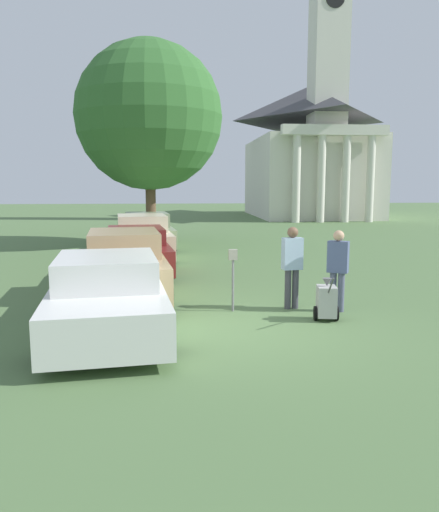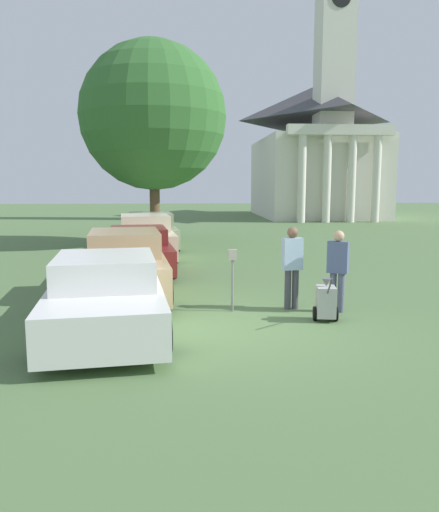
{
  "view_description": "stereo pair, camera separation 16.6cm",
  "coord_description": "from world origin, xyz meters",
  "px_view_note": "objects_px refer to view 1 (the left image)",
  "views": [
    {
      "loc": [
        -1.28,
        -8.98,
        2.66
      ],
      "look_at": [
        -0.36,
        1.78,
        1.1
      ],
      "focal_mm": 35.0,
      "sensor_mm": 36.0,
      "label": 1
    },
    {
      "loc": [
        -1.12,
        -9.0,
        2.66
      ],
      "look_at": [
        -0.36,
        1.78,
        1.1
      ],
      "focal_mm": 35.0,
      "sensor_mm": 36.0,
      "label": 2
    }
  ],
  "objects_px": {
    "person_worker": "(292,262)",
    "church": "(310,141)",
    "equipment_cart": "(326,301)",
    "person_supervisor": "(338,266)",
    "parked_car_white": "(107,296)",
    "parked_car_cream": "(142,238)",
    "parked_car_maroon": "(136,250)",
    "parked_car_tan": "(124,265)",
    "parking_meter": "(233,268)",
    "parked_car_sage": "(147,231)"
  },
  "relations": [
    {
      "from": "parked_car_tan",
      "to": "church",
      "type": "relative_size",
      "value": 0.2
    },
    {
      "from": "parking_meter",
      "to": "equipment_cart",
      "type": "xyz_separation_m",
      "value": [
        1.75,
        -0.86,
        -0.53
      ]
    },
    {
      "from": "parked_car_cream",
      "to": "person_worker",
      "type": "xyz_separation_m",
      "value": [
        3.71,
        -7.84,
        0.29
      ]
    },
    {
      "from": "parked_car_white",
      "to": "person_supervisor",
      "type": "distance_m",
      "value": 4.74
    },
    {
      "from": "person_supervisor",
      "to": "equipment_cart",
      "type": "bearing_deg",
      "value": 87.31
    },
    {
      "from": "parking_meter",
      "to": "church",
      "type": "xyz_separation_m",
      "value": [
        9.75,
        30.42,
        5.22
      ]
    },
    {
      "from": "parked_car_tan",
      "to": "church",
      "type": "distance_m",
      "value": 31.58
    },
    {
      "from": "parked_car_cream",
      "to": "person_worker",
      "type": "height_order",
      "value": "person_worker"
    },
    {
      "from": "parked_car_white",
      "to": "church",
      "type": "distance_m",
      "value": 34.33
    },
    {
      "from": "parked_car_white",
      "to": "church",
      "type": "xyz_separation_m",
      "value": [
        12.18,
        31.63,
        5.49
      ]
    },
    {
      "from": "equipment_cart",
      "to": "person_supervisor",
      "type": "bearing_deg",
      "value": 66.44
    },
    {
      "from": "parked_car_sage",
      "to": "person_worker",
      "type": "xyz_separation_m",
      "value": [
        3.71,
        -10.92,
        0.34
      ]
    },
    {
      "from": "person_supervisor",
      "to": "church",
      "type": "bearing_deg",
      "value": -74.37
    },
    {
      "from": "parked_car_maroon",
      "to": "parked_car_sage",
      "type": "height_order",
      "value": "parked_car_sage"
    },
    {
      "from": "parked_car_white",
      "to": "parked_car_sage",
      "type": "relative_size",
      "value": 0.93
    },
    {
      "from": "parked_car_cream",
      "to": "church",
      "type": "relative_size",
      "value": 0.2
    },
    {
      "from": "parked_car_maroon",
      "to": "parking_meter",
      "type": "bearing_deg",
      "value": -72.02
    },
    {
      "from": "parked_car_cream",
      "to": "parking_meter",
      "type": "relative_size",
      "value": 3.96
    },
    {
      "from": "parked_car_maroon",
      "to": "person_supervisor",
      "type": "relative_size",
      "value": 3.09
    },
    {
      "from": "parked_car_tan",
      "to": "church",
      "type": "height_order",
      "value": "church"
    },
    {
      "from": "person_worker",
      "to": "parking_meter",
      "type": "bearing_deg",
      "value": -3.7
    },
    {
      "from": "parked_car_maroon",
      "to": "person_worker",
      "type": "height_order",
      "value": "person_worker"
    },
    {
      "from": "parked_car_white",
      "to": "parked_car_cream",
      "type": "height_order",
      "value": "parked_car_cream"
    },
    {
      "from": "parked_car_white",
      "to": "parked_car_sage",
      "type": "height_order",
      "value": "parked_car_sage"
    },
    {
      "from": "parking_meter",
      "to": "person_worker",
      "type": "distance_m",
      "value": 1.29
    },
    {
      "from": "parked_car_tan",
      "to": "equipment_cart",
      "type": "height_order",
      "value": "parked_car_tan"
    },
    {
      "from": "parked_car_white",
      "to": "parked_car_tan",
      "type": "relative_size",
      "value": 0.98
    },
    {
      "from": "parked_car_maroon",
      "to": "parking_meter",
      "type": "height_order",
      "value": "parked_car_maroon"
    },
    {
      "from": "parking_meter",
      "to": "person_worker",
      "type": "xyz_separation_m",
      "value": [
        1.28,
        0.12,
        0.09
      ]
    },
    {
      "from": "person_worker",
      "to": "church",
      "type": "height_order",
      "value": "church"
    },
    {
      "from": "parked_car_white",
      "to": "person_worker",
      "type": "distance_m",
      "value": 3.96
    },
    {
      "from": "parked_car_maroon",
      "to": "church",
      "type": "height_order",
      "value": "church"
    },
    {
      "from": "parked_car_maroon",
      "to": "person_worker",
      "type": "relative_size",
      "value": 3.0
    },
    {
      "from": "parked_car_white",
      "to": "person_supervisor",
      "type": "bearing_deg",
      "value": 5.65
    },
    {
      "from": "parked_car_white",
      "to": "parked_car_sage",
      "type": "distance_m",
      "value": 12.25
    },
    {
      "from": "parked_car_maroon",
      "to": "parked_car_cream",
      "type": "height_order",
      "value": "parked_car_cream"
    },
    {
      "from": "parked_car_tan",
      "to": "person_supervisor",
      "type": "relative_size",
      "value": 3.03
    },
    {
      "from": "parked_car_tan",
      "to": "person_worker",
      "type": "bearing_deg",
      "value": -31.07
    },
    {
      "from": "parked_car_sage",
      "to": "church",
      "type": "bearing_deg",
      "value": 50.89
    },
    {
      "from": "parked_car_sage",
      "to": "person_supervisor",
      "type": "xyz_separation_m",
      "value": [
        4.61,
        -11.22,
        0.3
      ]
    },
    {
      "from": "person_worker",
      "to": "church",
      "type": "xyz_separation_m",
      "value": [
        8.46,
        30.29,
        5.13
      ]
    },
    {
      "from": "parked_car_sage",
      "to": "parked_car_tan",
      "type": "bearing_deg",
      "value": -96.96
    },
    {
      "from": "parked_car_tan",
      "to": "parked_car_maroon",
      "type": "distance_m",
      "value": 3.44
    },
    {
      "from": "parked_car_white",
      "to": "equipment_cart",
      "type": "height_order",
      "value": "parked_car_white"
    },
    {
      "from": "parking_meter",
      "to": "church",
      "type": "height_order",
      "value": "church"
    },
    {
      "from": "equipment_cart",
      "to": "parked_car_maroon",
      "type": "bearing_deg",
      "value": 133.13
    },
    {
      "from": "parked_car_white",
      "to": "parked_car_maroon",
      "type": "height_order",
      "value": "parked_car_white"
    },
    {
      "from": "parked_car_tan",
      "to": "parked_car_maroon",
      "type": "bearing_deg",
      "value": 83.05
    },
    {
      "from": "parked_car_cream",
      "to": "parked_car_sage",
      "type": "height_order",
      "value": "parked_car_cream"
    },
    {
      "from": "parking_meter",
      "to": "parked_car_sage",
      "type": "bearing_deg",
      "value": 102.4
    }
  ]
}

